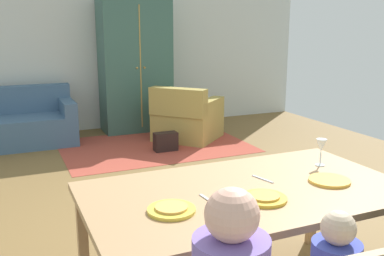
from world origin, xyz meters
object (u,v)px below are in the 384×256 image
(plate_near_man, at_px, (171,210))
(armoire, at_px, (135,66))
(wine_glass, at_px, (321,147))
(handbag, at_px, (166,142))
(couch, at_px, (7,125))
(armchair, at_px, (187,119))
(plate_near_child, at_px, (264,198))
(plate_near_woman, at_px, (329,180))
(dining_table, at_px, (247,199))

(plate_near_man, bearing_deg, armoire, 75.48)
(wine_glass, relative_size, handbag, 0.58)
(couch, bearing_deg, armchair, -15.58)
(handbag, bearing_deg, plate_near_child, -101.73)
(plate_near_child, distance_m, handbag, 3.70)
(plate_near_woman, height_order, armoire, armoire)
(dining_table, xyz_separation_m, wine_glass, (0.68, 0.18, 0.20))
(dining_table, bearing_deg, plate_near_child, -90.00)
(plate_near_man, distance_m, handbag, 3.79)
(plate_near_man, bearing_deg, plate_near_child, -6.59)
(couch, bearing_deg, dining_table, -74.78)
(wine_glass, xyz_separation_m, armchair, (0.57, 3.68, -0.57))
(armchair, bearing_deg, wine_glass, -98.84)
(plate_near_child, bearing_deg, plate_near_woman, 8.76)
(dining_table, relative_size, plate_near_woman, 7.55)
(plate_near_man, height_order, couch, couch)
(wine_glass, xyz_separation_m, handbag, (0.06, 3.21, -0.76))
(plate_near_man, height_order, plate_near_woman, same)
(plate_near_man, relative_size, couch, 0.13)
(wine_glass, height_order, armoire, armoire)
(armoire, bearing_deg, wine_glass, -90.83)
(dining_table, bearing_deg, wine_glass, 14.83)
(dining_table, height_order, couch, couch)
(dining_table, relative_size, armoire, 0.90)
(plate_near_man, bearing_deg, armchair, 66.00)
(plate_near_man, height_order, armchair, armchair)
(plate_near_child, height_order, wine_glass, wine_glass)
(dining_table, relative_size, plate_near_child, 7.55)
(plate_near_woman, distance_m, wine_glass, 0.35)
(plate_near_man, distance_m, armchair, 4.38)
(plate_near_woman, height_order, wine_glass, wine_glass)
(plate_near_man, distance_m, couch, 4.75)
(dining_table, height_order, wine_glass, wine_glass)
(armoire, bearing_deg, handbag, -90.17)
(plate_near_child, bearing_deg, plate_near_man, 173.41)
(plate_near_man, distance_m, plate_near_woman, 1.04)
(couch, bearing_deg, plate_near_man, -81.24)
(couch, xyz_separation_m, armchair, (2.49, -0.69, 0.02))
(dining_table, bearing_deg, plate_near_man, -166.98)
(plate_near_woman, relative_size, armoire, 0.12)
(armchair, distance_m, handbag, 0.71)
(armoire, distance_m, handbag, 1.65)
(couch, height_order, handbag, couch)
(dining_table, distance_m, plate_near_man, 0.54)
(wine_glass, distance_m, armoire, 4.59)
(dining_table, relative_size, couch, 1.01)
(dining_table, xyz_separation_m, couch, (-1.24, 4.55, -0.39))
(dining_table, distance_m, armoire, 4.84)
(dining_table, bearing_deg, plate_near_woman, -10.90)
(plate_near_child, distance_m, wine_glass, 0.78)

